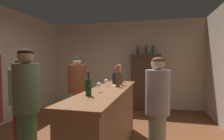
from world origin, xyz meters
TOP-DOWN VIEW (x-y plane):
  - wall_back at (0.00, 3.01)m, footprint 4.97×0.12m
  - bar_counter at (0.30, -0.13)m, footprint 0.56×2.45m
  - display_cabinet at (0.70, 2.71)m, footprint 0.90×0.40m
  - wine_bottle_chardonnay at (0.21, -0.70)m, footprint 0.07×0.07m
  - wine_bottle_pinot at (0.33, 0.85)m, footprint 0.07×0.07m
  - wine_bottle_malbec at (0.39, 0.17)m, footprint 0.07×0.07m
  - wine_bottle_merlot at (0.24, 0.55)m, footprint 0.06×0.06m
  - wine_glass_front at (0.23, -0.37)m, footprint 0.07×0.07m
  - wine_glass_mid at (0.19, 0.17)m, footprint 0.07×0.07m
  - flower_arrangement at (0.34, 0.48)m, footprint 0.14×0.15m
  - cheese_plate at (0.34, 0.29)m, footprint 0.17×0.17m
  - display_bottle_left at (0.47, 2.71)m, footprint 0.08×0.08m
  - display_bottle_midleft at (0.71, 2.71)m, footprint 0.06×0.06m
  - display_bottle_center at (0.92, 2.71)m, footprint 0.08×0.08m
  - patron_near_entrance at (-1.14, -0.28)m, footprint 0.40×0.40m
  - patron_in_grey at (-0.66, 0.82)m, footprint 0.40×0.40m
  - patron_tall at (-0.59, -0.83)m, footprint 0.33×0.33m
  - bartender at (1.04, -0.40)m, footprint 0.32×0.32m

SIDE VIEW (x-z plane):
  - bar_counter at x=0.30m, z-range 0.00..1.04m
  - patron_near_entrance at x=-1.14m, z-range 0.06..1.58m
  - bartender at x=1.04m, z-range 0.08..1.60m
  - patron_in_grey at x=-0.66m, z-range 0.06..1.63m
  - display_cabinet at x=0.70m, z-range 0.04..1.72m
  - patron_tall at x=-0.59m, z-range 0.09..1.73m
  - cheese_plate at x=0.34m, z-range 1.04..1.05m
  - wine_glass_mid at x=0.19m, z-range 1.06..1.20m
  - wine_glass_front at x=0.23m, z-range 1.07..1.20m
  - wine_bottle_chardonnay at x=0.21m, z-range 1.02..1.31m
  - wine_bottle_merlot at x=0.24m, z-range 1.02..1.32m
  - wine_bottle_pinot at x=0.33m, z-range 1.02..1.34m
  - wine_bottle_malbec at x=0.39m, z-range 1.02..1.36m
  - flower_arrangement at x=0.34m, z-range 1.05..1.43m
  - wall_back at x=0.00m, z-range 0.00..2.75m
  - display_bottle_left at x=0.47m, z-range 1.67..1.96m
  - display_bottle_midleft at x=0.71m, z-range 1.66..1.98m
  - display_bottle_center at x=0.92m, z-range 1.67..1.99m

